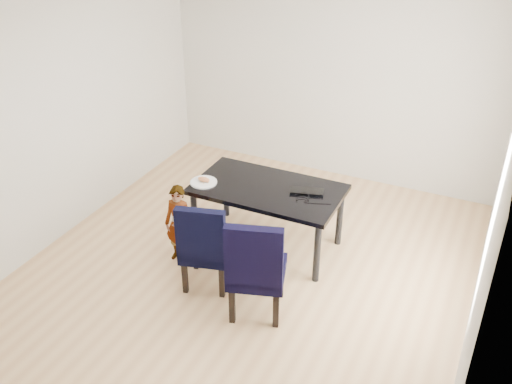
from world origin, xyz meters
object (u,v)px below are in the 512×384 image
at_px(chair_left, 207,242).
at_px(chair_right, 257,264).
at_px(child, 179,224).
at_px(laptop, 307,189).
at_px(plate, 204,182).
at_px(dining_table, 268,217).

bearing_deg(chair_left, chair_right, -29.31).
relative_size(chair_right, child, 1.20).
bearing_deg(laptop, chair_left, 40.10).
bearing_deg(child, plate, 79.04).
relative_size(child, plate, 3.05).
bearing_deg(chair_left, dining_table, 57.19).
xyz_separation_m(dining_table, plate, (-0.68, -0.21, 0.38)).
relative_size(chair_left, chair_right, 0.92).
relative_size(chair_left, plate, 3.37).
xyz_separation_m(child, plate, (0.06, 0.44, 0.31)).
height_order(child, laptop, child).
bearing_deg(child, laptop, 30.98).
bearing_deg(laptop, plate, 1.58).
distance_m(chair_left, child, 0.51).
distance_m(chair_left, laptop, 1.23).
distance_m(chair_left, chair_right, 0.65).
bearing_deg(chair_right, chair_left, 148.67).
relative_size(dining_table, child, 1.77).
distance_m(child, laptop, 1.42).
xyz_separation_m(plate, laptop, (1.08, 0.33, 0.01)).
bearing_deg(dining_table, plate, -163.12).
bearing_deg(chair_left, child, 139.87).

